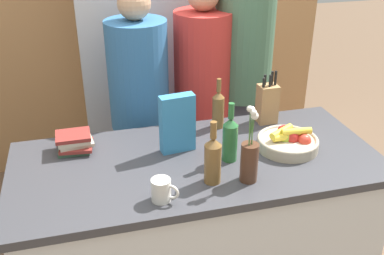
{
  "coord_description": "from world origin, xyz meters",
  "views": [
    {
      "loc": [
        -0.5,
        -1.78,
        1.99
      ],
      "look_at": [
        0.0,
        0.1,
        1.0
      ],
      "focal_mm": 42.0,
      "sensor_mm": 36.0,
      "label": 1
    }
  ],
  "objects": [
    {
      "name": "bottle_oil",
      "position": [
        0.2,
        0.3,
        0.99
      ],
      "size": [
        0.06,
        0.06,
        0.28
      ],
      "color": "brown",
      "rests_on": "kitchen_island"
    },
    {
      "name": "book_stack",
      "position": [
        -0.56,
        0.23,
        0.93
      ],
      "size": [
        0.18,
        0.17,
        0.09
      ],
      "color": "#3D6047",
      "rests_on": "kitchen_island"
    },
    {
      "name": "person_in_red_tee",
      "position": [
        0.51,
        0.76,
        0.99
      ],
      "size": [
        0.37,
        0.37,
        1.77
      ],
      "rotation": [
        0.0,
        0.0,
        0.09
      ],
      "color": "#383842",
      "rests_on": "ground_plane"
    },
    {
      "name": "kitchen_island",
      "position": [
        0.0,
        0.0,
        0.44
      ],
      "size": [
        1.76,
        0.8,
        0.88
      ],
      "color": "silver",
      "rests_on": "ground_plane"
    },
    {
      "name": "person_in_blue",
      "position": [
        0.23,
        0.73,
        0.9
      ],
      "size": [
        0.35,
        0.35,
        1.6
      ],
      "rotation": [
        0.0,
        0.0,
        -0.27
      ],
      "color": "#383842",
      "rests_on": "ground_plane"
    },
    {
      "name": "knife_block",
      "position": [
        0.48,
        0.29,
        1.0
      ],
      "size": [
        0.1,
        0.09,
        0.3
      ],
      "color": "#A87A4C",
      "rests_on": "kitchen_island"
    },
    {
      "name": "cereal_box",
      "position": [
        -0.07,
        0.11,
        1.03
      ],
      "size": [
        0.17,
        0.08,
        0.29
      ],
      "color": "teal",
      "rests_on": "kitchen_island"
    },
    {
      "name": "flower_vase",
      "position": [
        0.17,
        -0.23,
        0.99
      ],
      "size": [
        0.08,
        0.08,
        0.36
      ],
      "color": "#4C2D1E",
      "rests_on": "kitchen_island"
    },
    {
      "name": "refrigerator",
      "position": [
        -0.12,
        1.32,
        0.95
      ],
      "size": [
        0.73,
        0.62,
        1.9
      ],
      "color": "#B7B7BC",
      "rests_on": "ground_plane"
    },
    {
      "name": "person_at_sink",
      "position": [
        -0.17,
        0.68,
        0.89
      ],
      "size": [
        0.35,
        0.35,
        1.59
      ],
      "rotation": [
        0.0,
        0.0,
        -0.4
      ],
      "color": "#383842",
      "rests_on": "ground_plane"
    },
    {
      "name": "back_wall_wood",
      "position": [
        0.0,
        1.68,
        1.3
      ],
      "size": [
        2.96,
        0.12,
        2.6
      ],
      "color": "#AD7A4C",
      "rests_on": "ground_plane"
    },
    {
      "name": "bottle_wine",
      "position": [
        0.15,
        -0.04,
        1.0
      ],
      "size": [
        0.07,
        0.07,
        0.29
      ],
      "color": "#286633",
      "rests_on": "kitchen_island"
    },
    {
      "name": "bottle_vinegar",
      "position": [
        0.01,
        -0.2,
        1.0
      ],
      "size": [
        0.07,
        0.07,
        0.29
      ],
      "color": "brown",
      "rests_on": "kitchen_island"
    },
    {
      "name": "coffee_mug",
      "position": [
        -0.23,
        -0.28,
        0.93
      ],
      "size": [
        0.11,
        0.09,
        0.1
      ],
      "color": "silver",
      "rests_on": "kitchen_island"
    },
    {
      "name": "fruit_bowl",
      "position": [
        0.46,
        -0.01,
        0.92
      ],
      "size": [
        0.3,
        0.3,
        0.11
      ],
      "color": "tan",
      "rests_on": "kitchen_island"
    }
  ]
}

